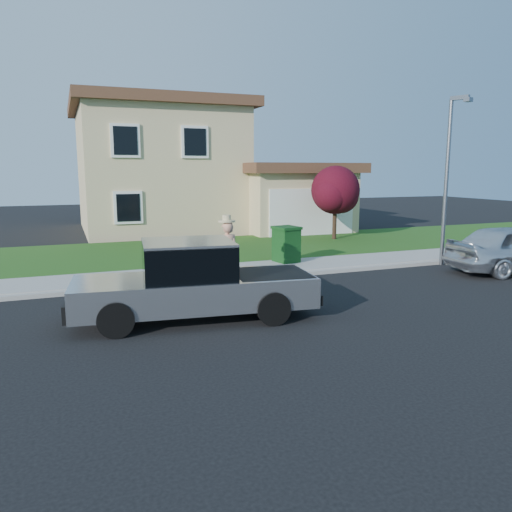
{
  "coord_description": "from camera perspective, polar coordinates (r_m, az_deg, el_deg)",
  "views": [
    {
      "loc": [
        -5.0,
        -11.03,
        3.33
      ],
      "look_at": [
        -0.59,
        0.36,
        1.2
      ],
      "focal_mm": 35.0,
      "sensor_mm": 36.0,
      "label": 1
    }
  ],
  "objects": [
    {
      "name": "curb",
      "position": [
        15.52,
        2.08,
        -2.29
      ],
      "size": [
        40.0,
        0.2,
        0.12
      ],
      "primitive_type": "cube",
      "color": "gray",
      "rests_on": "ground"
    },
    {
      "name": "woman",
      "position": [
        14.46,
        -3.35,
        0.46
      ],
      "size": [
        0.68,
        0.49,
        2.04
      ],
      "rotation": [
        0.0,
        0.0,
        3.15
      ],
      "color": "#E39E7C",
      "rests_on": "ground"
    },
    {
      "name": "ornamental_tree",
      "position": [
        23.6,
        9.12,
        7.2
      ],
      "size": [
        2.48,
        2.24,
        3.41
      ],
      "color": "black",
      "rests_on": "lawn"
    },
    {
      "name": "lawn",
      "position": [
        20.7,
        -4.04,
        0.73
      ],
      "size": [
        40.0,
        7.0,
        0.1
      ],
      "primitive_type": "cube",
      "color": "#254E16",
      "rests_on": "ground"
    },
    {
      "name": "trash_bin",
      "position": [
        17.32,
        3.48,
        1.38
      ],
      "size": [
        0.9,
        0.99,
        1.24
      ],
      "rotation": [
        0.0,
        0.0,
        0.18
      ],
      "color": "#103D14",
      "rests_on": "sidewalk"
    },
    {
      "name": "ground",
      "position": [
        12.56,
        3.11,
        -5.5
      ],
      "size": [
        80.0,
        80.0,
        0.0
      ],
      "primitive_type": "plane",
      "color": "black",
      "rests_on": "ground"
    },
    {
      "name": "street_lamp",
      "position": [
        18.49,
        21.16,
        9.03
      ],
      "size": [
        0.45,
        0.74,
        5.73
      ],
      "rotation": [
        0.0,
        0.0,
        0.38
      ],
      "color": "slate",
      "rests_on": "ground"
    },
    {
      "name": "pickup_truck",
      "position": [
        11.2,
        -7.13,
        -3.08
      ],
      "size": [
        5.6,
        2.45,
        1.78
      ],
      "rotation": [
        0.0,
        0.0,
        -0.12
      ],
      "color": "black",
      "rests_on": "ground"
    },
    {
      "name": "house",
      "position": [
        28.14,
        -8.32,
        9.44
      ],
      "size": [
        14.0,
        11.3,
        6.85
      ],
      "color": "tan",
      "rests_on": "ground"
    },
    {
      "name": "sidewalk",
      "position": [
        16.51,
        0.58,
        -1.49
      ],
      "size": [
        40.0,
        2.0,
        0.15
      ],
      "primitive_type": "cube",
      "color": "gray",
      "rests_on": "ground"
    }
  ]
}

